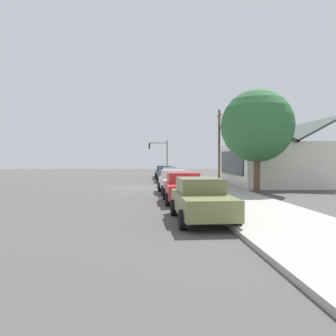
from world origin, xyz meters
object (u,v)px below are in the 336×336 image
Objects in this scene: car_silver at (172,177)px; fire_hydrant_red at (180,177)px; car_charcoal at (164,172)px; utility_pole_wooden at (219,144)px; car_cherry at (183,187)px; car_olive at (201,199)px; car_ivory at (174,181)px; shade_tree at (257,126)px; car_navy at (168,174)px; car_seafoam at (162,171)px; traffic_light_main at (160,152)px.

car_silver is 6.84× the size of fire_hydrant_red.
utility_pole_wooden is at bearing 45.51° from car_charcoal.
car_cherry is 5.59m from car_olive.
car_silver is 1.07× the size of car_ivory.
shade_tree reaches higher than fire_hydrant_red.
utility_pole_wooden is at bearing 93.85° from car_navy.
car_charcoal is 0.61× the size of utility_pole_wooden.
car_seafoam is 32.77m from car_olive.
fire_hydrant_red is at bearing 6.71° from traffic_light_main.
car_ivory is 0.87× the size of traffic_light_main.
car_seafoam is 22.18m from car_ivory.
car_silver is 1.12× the size of car_cherry.
car_cherry is at bearing 0.31° from traffic_light_main.
car_cherry is (27.18, -0.03, -0.00)m from car_seafoam.
car_cherry is 6.12× the size of fire_hydrant_red.
car_silver is at bearing 2.56° from car_seafoam.
car_charcoal is 4.65m from fire_hydrant_red.
car_cherry is 0.58× the size of utility_pole_wooden.
utility_pole_wooden is (-0.63, 5.40, 3.11)m from car_navy.
shade_tree is at bearing 16.14° from car_seafoam.
car_silver is at bearing -11.34° from fire_hydrant_red.
fire_hydrant_red is (-23.00, 1.40, -0.32)m from car_olive.
car_silver is at bearing 178.06° from car_olive.
traffic_light_main is (-31.51, -0.17, 2.68)m from car_cherry.
shade_tree is at bearing 130.73° from car_cherry.
car_ivory is 12.51m from fire_hydrant_red.
shade_tree reaches higher than car_silver.
shade_tree is 0.95× the size of utility_pole_wooden.
car_charcoal and car_olive have the same top height.
utility_pole_wooden is at bearing 20.84° from traffic_light_main.
car_olive is at bearing 2.15° from car_seafoam.
car_charcoal is at bearing 178.61° from car_olive.
traffic_light_main is (-20.66, -0.35, 2.68)m from car_silver.
car_cherry reaches higher than fire_hydrant_red.
traffic_light_main is at bearing -173.29° from fire_hydrant_red.
shade_tree is 13.84m from fire_hydrant_red.
utility_pole_wooden is 5.32m from fire_hydrant_red.
car_olive is 6.46× the size of fire_hydrant_red.
utility_pole_wooden reaches higher than fire_hydrant_red.
car_ivory is 26.64m from traffic_light_main.
car_silver is (10.94, 0.20, 0.00)m from car_charcoal.
car_seafoam and car_silver have the same top height.
utility_pole_wooden is (-5.79, 5.31, 3.11)m from car_silver.
car_navy is at bearing -153.59° from shade_tree.
shade_tree reaches higher than car_cherry.
utility_pole_wooden reaches higher than car_cherry.
fire_hydrant_red is at bearing 169.90° from car_ivory.
car_navy is 6.62× the size of fire_hydrant_red.
utility_pole_wooden reaches higher than car_olive.
car_ivory and car_cherry have the same top height.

